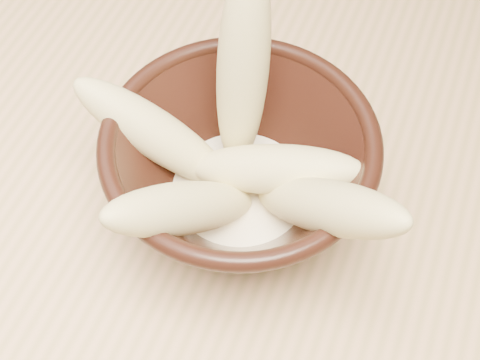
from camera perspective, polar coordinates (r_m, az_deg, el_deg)
name	(u,v)px	position (r m, az deg, el deg)	size (l,w,h in m)	color
table	(242,117)	(0.67, 0.14, 5.38)	(1.20, 0.80, 0.75)	#E1AD7C
bowl	(240,173)	(0.46, 0.00, 0.59)	(0.19, 0.19, 0.10)	black
milk_puddle	(240,192)	(0.48, 0.00, -1.06)	(0.10, 0.10, 0.01)	#F9E9C8
banana_upright	(243,70)	(0.44, 0.24, 9.38)	(0.03, 0.03, 0.17)	#D6CC7E
banana_left	(155,134)	(0.46, -7.23, 3.91)	(0.03, 0.03, 0.13)	#D6CC7E
banana_right	(324,206)	(0.41, 7.21, -2.23)	(0.03, 0.03, 0.16)	#D6CC7E
banana_across	(274,169)	(0.45, 2.95, 0.94)	(0.03, 0.03, 0.12)	#D6CC7E
banana_front	(184,208)	(0.42, -4.78, -2.42)	(0.03, 0.03, 0.14)	#D6CC7E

